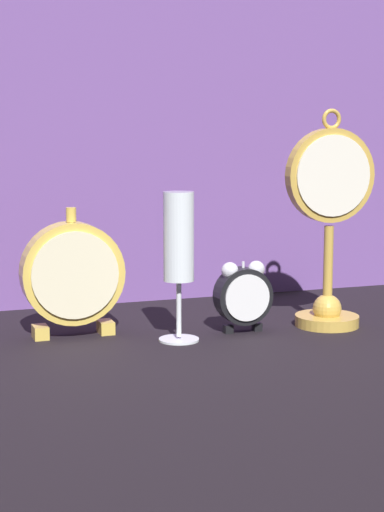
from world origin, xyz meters
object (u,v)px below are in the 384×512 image
pocket_watch_on_stand (329,228)px  champagne_flute (179,248)px  alarm_clock_twin_bell (243,293)px  mantel_clock_silver (73,274)px

pocket_watch_on_stand → champagne_flute: (-0.23, -0.01, -0.02)m
alarm_clock_twin_bell → champagne_flute: 0.13m
champagne_flute → mantel_clock_silver: bearing=150.5°
pocket_watch_on_stand → alarm_clock_twin_bell: bearing=177.7°
champagne_flute → alarm_clock_twin_bell: bearing=9.5°
alarm_clock_twin_bell → champagne_flute: bearing=-170.5°
alarm_clock_twin_bell → mantel_clock_silver: mantel_clock_silver is taller
champagne_flute → pocket_watch_on_stand: bearing=2.9°
pocket_watch_on_stand → alarm_clock_twin_bell: (-0.13, 0.01, -0.09)m
pocket_watch_on_stand → alarm_clock_twin_bell: pocket_watch_on_stand is taller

